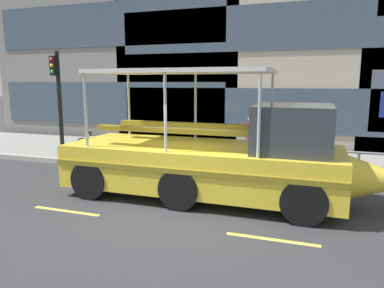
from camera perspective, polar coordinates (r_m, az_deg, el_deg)
ground_plane at (r=8.85m, az=-2.47°, el=-10.14°), size 120.00×120.00×0.00m
sidewalk at (r=13.99m, az=5.95°, el=-2.32°), size 32.00×4.80×0.18m
curb_edge at (r=11.64m, az=3.15°, el=-4.77°), size 32.00×0.18×0.18m
lane_centreline at (r=7.96m, az=-5.26°, el=-12.49°), size 25.80×0.12×0.01m
curb_guardrail at (r=11.66m, az=6.70°, el=-1.43°), size 11.08×0.09×0.86m
traffic_light_pole at (r=14.70m, az=-20.49°, el=7.57°), size 0.24×0.46×3.98m
leaned_bicycle at (r=14.27m, az=-15.29°, el=-0.46°), size 1.74×0.46×0.96m
duck_tour_boat at (r=9.33m, az=4.47°, el=-2.27°), size 8.86×2.61×3.34m
pedestrian_near_bow at (r=12.20m, az=19.19°, el=0.62°), size 0.30×0.44×1.66m
pedestrian_mid_left at (r=12.86m, az=9.28°, el=1.49°), size 0.41×0.32×1.66m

